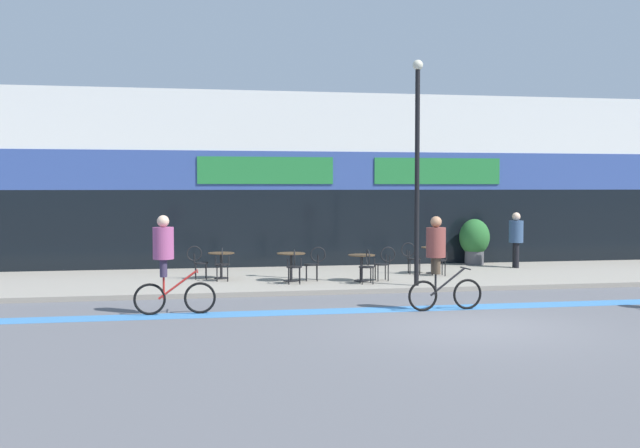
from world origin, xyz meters
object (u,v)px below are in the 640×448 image
object	(u,v)px
cyclist_2	(166,257)
bistro_table_2	(362,262)
bistro_table_0	(221,260)
cafe_chair_2_near	(367,264)
bistro_table_3	(432,255)
planter_pot	(474,240)
cafe_chair_1_side	(315,261)
cafe_chair_3_near	(440,258)
cafe_chair_1_near	(294,264)
cafe_chair_2_side	(384,261)
pedestrian_near_end	(516,235)
cafe_chair_3_side	(411,256)
bistro_table_1	(291,261)
cafe_chair_0_side	(198,260)
lamp_post	(417,157)
cyclist_1	(438,256)
cafe_chair_0_near	(222,262)

from	to	relation	value
cyclist_2	bistro_table_2	bearing A→B (deg)	36.17
bistro_table_0	cafe_chair_2_near	size ratio (longest dim) A/B	0.79
bistro_table_3	planter_pot	bearing A→B (deg)	44.90
cafe_chair_1_side	cafe_chair_3_near	distance (m)	3.64
bistro_table_2	bistro_table_3	xyz separation A→B (m)	(2.42, 1.34, 0.04)
bistro_table_0	cafe_chair_3_near	xyz separation A→B (m)	(6.04, -0.51, 0.01)
cafe_chair_1_near	cafe_chair_2_side	bearing A→B (deg)	-76.90
cafe_chair_2_side	pedestrian_near_end	xyz separation A→B (m)	(4.83, 2.37, 0.50)
cafe_chair_3_side	cyclist_2	world-z (taller)	cyclist_2
bistro_table_1	cafe_chair_1_side	size ratio (longest dim) A/B	0.84
cafe_chair_3_side	pedestrian_near_end	world-z (taller)	pedestrian_near_end
cafe_chair_2_side	cafe_chair_3_near	bearing A→B (deg)	-158.78
cafe_chair_1_near	cafe_chair_2_near	size ratio (longest dim) A/B	1.00
cafe_chair_0_side	lamp_post	xyz separation A→B (m)	(5.41, -2.33, 2.72)
cafe_chair_2_near	planter_pot	world-z (taller)	planter_pot
cafe_chair_2_near	cafe_chair_3_near	distance (m)	2.76
cafe_chair_1_side	cafe_chair_3_side	world-z (taller)	same
lamp_post	cyclist_1	bearing A→B (deg)	-99.25
cafe_chair_2_near	cyclist_2	xyz separation A→B (m)	(-4.97, -3.04, 0.55)
bistro_table_1	cafe_chair_2_near	size ratio (longest dim) A/B	0.84
bistro_table_0	pedestrian_near_end	size ratio (longest dim) A/B	0.42
cafe_chair_2_near	bistro_table_1	bearing A→B (deg)	64.97
cafe_chair_1_side	cafe_chair_2_near	xyz separation A→B (m)	(1.21, -0.94, 0.00)
bistro_table_0	cafe_chair_1_side	bearing A→B (deg)	-20.58
bistro_table_3	pedestrian_near_end	distance (m)	3.24
bistro_table_2	cafe_chair_1_near	size ratio (longest dim) A/B	0.79
cafe_chair_2_near	planter_pot	distance (m)	6.12
bistro_table_0	cyclist_1	size ratio (longest dim) A/B	0.36
bistro_table_1	pedestrian_near_end	xyz separation A→B (m)	(7.29, 2.04, 0.47)
cafe_chair_1_side	planter_pot	distance (m)	6.56
cafe_chair_2_near	cyclist_2	bearing A→B (deg)	123.85
bistro_table_2	cafe_chair_0_side	world-z (taller)	cafe_chair_0_side
cafe_chair_0_side	cyclist_1	xyz separation A→B (m)	(4.91, -5.40, 0.51)
bistro_table_0	pedestrian_near_end	xyz separation A→B (m)	(9.08, 1.14, 0.51)
cafe_chair_1_side	pedestrian_near_end	xyz separation A→B (m)	(6.66, 2.05, 0.50)
bistro_table_3	cyclist_1	world-z (taller)	cyclist_1
bistro_table_0	pedestrian_near_end	world-z (taller)	pedestrian_near_end
cafe_chair_1_near	cyclist_2	world-z (taller)	cyclist_2
cafe_chair_3_side	lamp_post	size ratio (longest dim) A/B	0.16
lamp_post	planter_pot	bearing A→B (deg)	53.47
bistro_table_2	cafe_chair_2_near	bearing A→B (deg)	-90.29
planter_pot	cafe_chair_3_side	bearing A→B (deg)	-142.52
lamp_post	cyclist_1	size ratio (longest dim) A/B	2.83
cafe_chair_0_side	cafe_chair_2_near	bearing A→B (deg)	-24.99
cafe_chair_0_near	cafe_chair_1_side	distance (m)	2.44
cafe_chair_2_near	cafe_chair_3_side	xyz separation A→B (m)	(1.79, 1.97, 0.00)
bistro_table_3	cafe_chair_3_near	size ratio (longest dim) A/B	0.85
cafe_chair_2_side	lamp_post	size ratio (longest dim) A/B	0.16
cafe_chair_0_near	planter_pot	bearing A→B (deg)	-67.64
cafe_chair_0_side	cafe_chair_2_near	size ratio (longest dim) A/B	1.00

